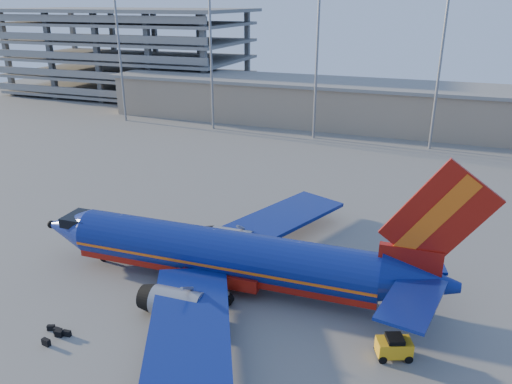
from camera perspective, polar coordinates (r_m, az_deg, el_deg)
ground at (r=48.95m, az=-1.25°, el=-7.35°), size 220.00×220.00×0.00m
terminal_building at (r=99.93m, az=16.91°, el=9.22°), size 122.00×16.00×8.50m
parking_garage at (r=138.66m, az=-14.34°, el=15.65°), size 62.00×32.00×21.40m
light_mast_row at (r=86.83m, az=13.76°, el=16.70°), size 101.60×1.60×28.65m
aircraft_main at (r=43.02m, az=-2.78°, el=-7.36°), size 39.15×37.67×13.26m
baggage_tug at (r=37.36m, az=15.49°, el=-16.66°), size 2.75×2.23×1.71m
luggage_pile at (r=41.05m, az=-21.89°, el=-14.83°), size 2.24×1.99×0.53m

